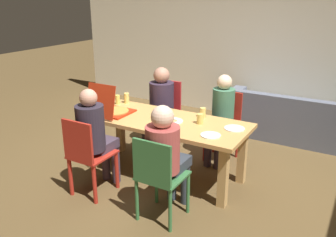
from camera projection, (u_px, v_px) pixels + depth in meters
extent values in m
plane|color=brown|center=(164.00, 174.00, 4.56)|extent=(20.00, 20.00, 0.00)
cube|color=#EDE4C9|center=(243.00, 41.00, 6.36)|extent=(6.91, 0.12, 2.71)
cube|color=tan|center=(164.00, 121.00, 4.32)|extent=(2.05, 0.84, 0.05)
cube|color=tan|center=(92.00, 143.00, 4.62)|extent=(0.09, 0.09, 0.69)
cube|color=tan|center=(223.00, 177.00, 3.77)|extent=(0.09, 0.09, 0.69)
cube|color=tan|center=(120.00, 128.00, 5.12)|extent=(0.09, 0.09, 0.69)
cube|color=tan|center=(242.00, 156.00, 4.26)|extent=(0.09, 0.09, 0.69)
cylinder|color=#336C3A|center=(156.00, 184.00, 3.87)|extent=(0.04, 0.04, 0.46)
cylinder|color=#336C3A|center=(188.00, 193.00, 3.69)|extent=(0.04, 0.04, 0.46)
cylinder|color=#336C3A|center=(137.00, 200.00, 3.57)|extent=(0.04, 0.04, 0.46)
cylinder|color=#336C3A|center=(170.00, 211.00, 3.39)|extent=(0.04, 0.04, 0.46)
cube|color=#336C3A|center=(163.00, 176.00, 3.55)|extent=(0.43, 0.42, 0.02)
cube|color=#336C3A|center=(152.00, 163.00, 3.32)|extent=(0.41, 0.03, 0.43)
cylinder|color=#303740|center=(172.00, 180.00, 3.94)|extent=(0.10, 0.10, 0.48)
cylinder|color=#303740|center=(185.00, 183.00, 3.86)|extent=(0.10, 0.10, 0.48)
cube|color=#303740|center=(171.00, 163.00, 3.67)|extent=(0.30, 0.35, 0.11)
cylinder|color=#A5443F|center=(163.00, 149.00, 3.46)|extent=(0.34, 0.34, 0.46)
sphere|color=beige|center=(162.00, 117.00, 3.35)|extent=(0.22, 0.22, 0.22)
cylinder|color=#AD261B|center=(94.00, 163.00, 4.34)|extent=(0.05, 0.05, 0.46)
cylinder|color=#AD261B|center=(117.00, 170.00, 4.17)|extent=(0.05, 0.05, 0.46)
cylinder|color=#AD261B|center=(71.00, 177.00, 4.02)|extent=(0.05, 0.05, 0.46)
cylinder|color=#AD261B|center=(95.00, 185.00, 3.85)|extent=(0.05, 0.05, 0.46)
cube|color=#AD261B|center=(93.00, 154.00, 4.02)|extent=(0.41, 0.45, 0.02)
cube|color=#AD261B|center=(78.00, 142.00, 3.77)|extent=(0.39, 0.03, 0.45)
cylinder|color=#423443|center=(106.00, 161.00, 4.37)|extent=(0.10, 0.10, 0.48)
cylinder|color=#423443|center=(116.00, 164.00, 4.30)|extent=(0.10, 0.10, 0.48)
cube|color=#423443|center=(102.00, 145.00, 4.13)|extent=(0.28, 0.32, 0.11)
cylinder|color=#2B242F|center=(91.00, 128.00, 3.91)|extent=(0.31, 0.31, 0.51)
sphere|color=tan|center=(88.00, 98.00, 3.80)|extent=(0.19, 0.19, 0.19)
cylinder|color=#B42427|center=(168.00, 138.00, 5.09)|extent=(0.04, 0.04, 0.46)
cylinder|color=#B42427|center=(144.00, 133.00, 5.28)|extent=(0.04, 0.04, 0.46)
cylinder|color=#B42427|center=(179.00, 130.00, 5.37)|extent=(0.04, 0.04, 0.46)
cylinder|color=#B42427|center=(157.00, 126.00, 5.56)|extent=(0.04, 0.04, 0.46)
cube|color=#B42427|center=(162.00, 116.00, 5.24)|extent=(0.45, 0.39, 0.02)
cube|color=#B42427|center=(168.00, 97.00, 5.31)|extent=(0.43, 0.03, 0.49)
cylinder|color=#44394C|center=(156.00, 139.00, 5.03)|extent=(0.10, 0.10, 0.48)
cylinder|color=#44394C|center=(145.00, 137.00, 5.11)|extent=(0.10, 0.10, 0.48)
cube|color=#44394C|center=(156.00, 116.00, 5.09)|extent=(0.32, 0.33, 0.11)
cylinder|color=#312435|center=(162.00, 98.00, 5.15)|extent=(0.35, 0.35, 0.45)
sphere|color=#AC7760|center=(162.00, 75.00, 5.04)|extent=(0.23, 0.23, 0.23)
cylinder|color=#AE271D|center=(229.00, 150.00, 4.69)|extent=(0.04, 0.04, 0.46)
cylinder|color=#AE271D|center=(205.00, 145.00, 4.85)|extent=(0.04, 0.04, 0.46)
cylinder|color=#AE271D|center=(238.00, 142.00, 4.95)|extent=(0.04, 0.04, 0.46)
cylinder|color=#AE271D|center=(214.00, 137.00, 5.12)|extent=(0.04, 0.04, 0.46)
cube|color=#AE271D|center=(222.00, 127.00, 4.82)|extent=(0.41, 0.39, 0.02)
cube|color=#AE271D|center=(228.00, 107.00, 4.89)|extent=(0.39, 0.03, 0.45)
cylinder|color=#3E3244|center=(218.00, 152.00, 4.63)|extent=(0.10, 0.10, 0.48)
cylinder|color=#3E3244|center=(208.00, 149.00, 4.70)|extent=(0.10, 0.10, 0.48)
cube|color=#3E3244|center=(218.00, 126.00, 4.68)|extent=(0.26, 0.30, 0.11)
cylinder|color=#407355|center=(223.00, 106.00, 4.72)|extent=(0.29, 0.29, 0.47)
sphere|color=beige|center=(225.00, 82.00, 4.62)|extent=(0.20, 0.20, 0.20)
cube|color=#B32910|center=(115.00, 112.00, 4.54)|extent=(0.41, 0.41, 0.02)
cylinder|color=gold|center=(114.00, 111.00, 4.53)|extent=(0.36, 0.36, 0.01)
cube|color=#B32910|center=(101.00, 101.00, 4.27)|extent=(0.41, 0.10, 0.40)
cylinder|color=white|center=(234.00, 128.00, 4.01)|extent=(0.23, 0.23, 0.01)
cylinder|color=white|center=(173.00, 121.00, 4.24)|extent=(0.24, 0.24, 0.01)
cone|color=#D8844B|center=(173.00, 120.00, 4.24)|extent=(0.11, 0.11, 0.02)
cylinder|color=white|center=(211.00, 135.00, 3.82)|extent=(0.22, 0.22, 0.01)
cylinder|color=#DDC55D|center=(200.00, 119.00, 4.16)|extent=(0.07, 0.07, 0.12)
cylinder|color=#E7CA65|center=(127.00, 98.00, 4.93)|extent=(0.07, 0.07, 0.14)
cylinder|color=#DDC262|center=(203.00, 113.00, 4.37)|extent=(0.07, 0.07, 0.12)
cylinder|color=#E1CB59|center=(118.00, 100.00, 4.89)|extent=(0.06, 0.06, 0.13)
cube|color=slate|center=(288.00, 123.00, 5.73)|extent=(2.09, 0.91, 0.42)
cube|color=slate|center=(285.00, 107.00, 5.30)|extent=(2.09, 0.16, 0.31)
cube|color=slate|center=(233.00, 96.00, 6.08)|extent=(0.20, 0.87, 0.18)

